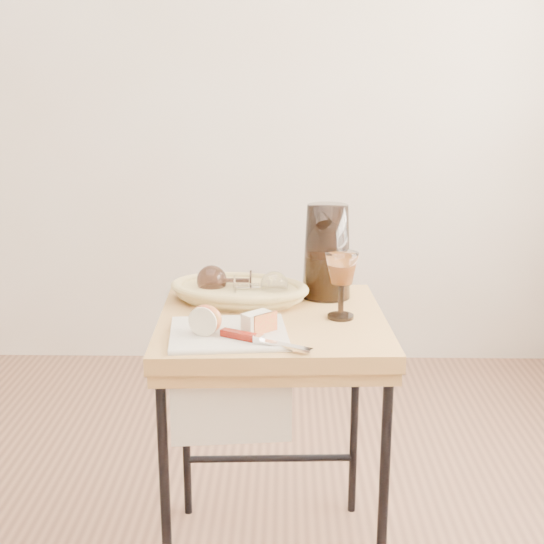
# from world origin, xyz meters

# --- Properties ---
(wall_back) EXTENTS (3.60, 0.00, 2.70)m
(wall_back) POSITION_xyz_m (0.00, 1.80, 1.35)
(wall_back) COLOR #C9B498
(wall_back) RESTS_ON ground
(side_table) EXTENTS (0.58, 0.58, 0.71)m
(side_table) POSITION_xyz_m (0.43, 0.26, 0.36)
(side_table) COLOR olive
(side_table) RESTS_ON floor
(tea_towel) EXTENTS (0.29, 0.27, 0.01)m
(tea_towel) POSITION_xyz_m (0.34, 0.13, 0.72)
(tea_towel) COLOR silver
(tea_towel) RESTS_ON side_table
(bread_basket) EXTENTS (0.37, 0.30, 0.04)m
(bread_basket) POSITION_xyz_m (0.34, 0.39, 0.74)
(bread_basket) COLOR tan
(bread_basket) RESTS_ON side_table
(goblet_lying_a) EXTENTS (0.13, 0.08, 0.08)m
(goblet_lying_a) POSITION_xyz_m (0.31, 0.40, 0.77)
(goblet_lying_a) COLOR #3D2723
(goblet_lying_a) RESTS_ON bread_basket
(goblet_lying_b) EXTENTS (0.13, 0.09, 0.07)m
(goblet_lying_b) POSITION_xyz_m (0.39, 0.37, 0.76)
(goblet_lying_b) COLOR white
(goblet_lying_b) RESTS_ON bread_basket
(pitcher) EXTENTS (0.25, 0.30, 0.29)m
(pitcher) POSITION_xyz_m (0.58, 0.44, 0.84)
(pitcher) COLOR black
(pitcher) RESTS_ON side_table
(wine_goblet) EXTENTS (0.09, 0.09, 0.17)m
(wine_goblet) POSITION_xyz_m (0.60, 0.25, 0.80)
(wine_goblet) COLOR white
(wine_goblet) RESTS_ON side_table
(apple_half) EXTENTS (0.08, 0.06, 0.07)m
(apple_half) POSITION_xyz_m (0.29, 0.12, 0.76)
(apple_half) COLOR red
(apple_half) RESTS_ON tea_towel
(apple_wedge) EXTENTS (0.08, 0.07, 0.05)m
(apple_wedge) POSITION_xyz_m (0.40, 0.13, 0.74)
(apple_wedge) COLOR #F3E6C4
(apple_wedge) RESTS_ON tea_towel
(table_knife) EXTENTS (0.21, 0.13, 0.02)m
(table_knife) POSITION_xyz_m (0.41, 0.06, 0.73)
(table_knife) COLOR silver
(table_knife) RESTS_ON tea_towel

